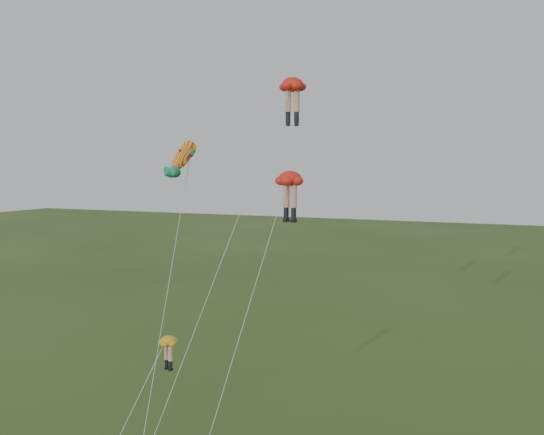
% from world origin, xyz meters
% --- Properties ---
extents(legs_kite_red_high, '(4.76, 13.31, 21.11)m').
position_xyz_m(legs_kite_red_high, '(2.20, 10.28, 20.24)').
color(legs_kite_red_high, red).
rests_on(legs_kite_red_high, ground).
extents(legs_kite_red_mid, '(3.78, 6.91, 15.64)m').
position_xyz_m(legs_kite_red_mid, '(4.30, 4.66, 14.87)').
color(legs_kite_red_mid, red).
rests_on(legs_kite_red_mid, ground).
extents(legs_kite_yellow, '(2.25, 6.01, 7.46)m').
position_xyz_m(legs_kite_yellow, '(-1.00, 1.44, 6.81)').
color(legs_kite_yellow, gold).
rests_on(legs_kite_yellow, ground).
extents(fish_kite, '(2.52, 9.46, 17.49)m').
position_xyz_m(fish_kite, '(-2.15, 5.19, 16.29)').
color(fish_kite, yellow).
rests_on(fish_kite, ground).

